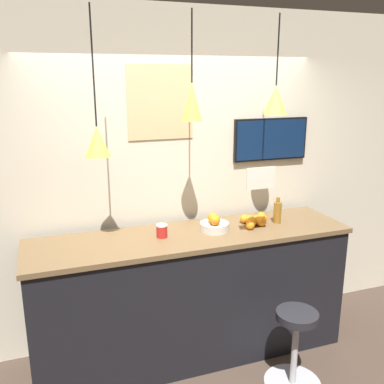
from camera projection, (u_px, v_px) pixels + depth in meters
The scene contains 13 objects.
back_wall at pixel (175, 180), 3.77m from camera, with size 8.00×0.06×2.90m.
service_counter at pixel (192, 295), 3.60m from camera, with size 2.63×0.67×1.10m.
bar_stool at pixel (295, 343), 3.26m from camera, with size 0.44×0.44×0.63m.
fruit_bowl at pixel (214, 224), 3.51m from camera, with size 0.24×0.24×0.15m.
orange_pile at pixel (255, 220), 3.66m from camera, with size 0.27×0.25×0.09m.
juice_bottle at pixel (277, 212), 3.69m from camera, with size 0.07×0.07×0.23m.
spread_jar at pixel (162, 231), 3.37m from camera, with size 0.09×0.09×0.10m.
pendant_lamp_left at pixel (97, 141), 3.02m from camera, with size 0.18×0.18×1.02m.
pendant_lamp_middle at pixel (192, 101), 3.18m from camera, with size 0.15×0.15×0.79m.
pendant_lamp_right at pixel (276, 100), 3.41m from camera, with size 0.19×0.19×0.76m.
mounted_tv at pixel (271, 139), 3.93m from camera, with size 0.73×0.04×0.39m.
hanging_menu_board at pixel (261, 178), 3.25m from camera, with size 0.24×0.01×0.17m.
wall_poster at pixel (160, 102), 3.52m from camera, with size 0.56×0.01×0.61m.
Camera 1 is at (-1.09, -2.30, 2.33)m, focal length 40.00 mm.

